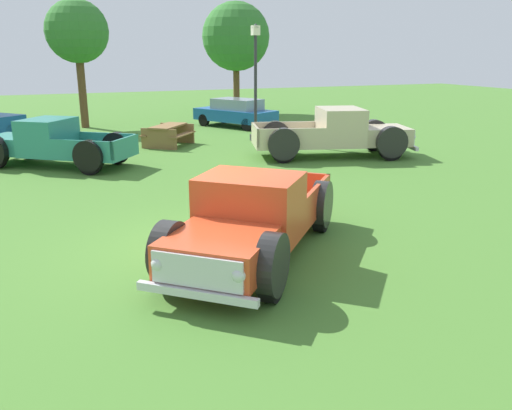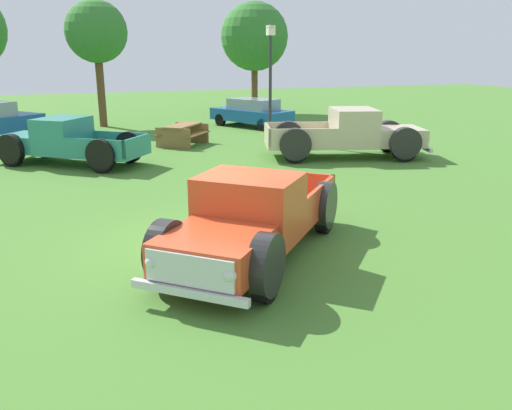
# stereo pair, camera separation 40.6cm
# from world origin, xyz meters

# --- Properties ---
(ground_plane) EXTENTS (80.00, 80.00, 0.00)m
(ground_plane) POSITION_xyz_m (0.00, 0.00, 0.00)
(ground_plane) COLOR #477A2D
(pickup_truck_foreground) EXTENTS (4.48, 4.76, 1.48)m
(pickup_truck_foreground) POSITION_xyz_m (0.46, -0.86, 0.71)
(pickup_truck_foreground) COLOR #D14723
(pickup_truck_foreground) RESTS_ON ground_plane
(pickup_truck_behind_left) EXTENTS (5.64, 3.31, 1.63)m
(pickup_truck_behind_left) POSITION_xyz_m (6.83, 6.72, 0.78)
(pickup_truck_behind_left) COLOR #C6B793
(pickup_truck_behind_left) RESTS_ON ground_plane
(pickup_truck_behind_right) EXTENTS (4.86, 4.22, 1.47)m
(pickup_truck_behind_right) POSITION_xyz_m (-2.45, 8.83, 0.70)
(pickup_truck_behind_right) COLOR #2D8475
(pickup_truck_behind_right) RESTS_ON ground_plane
(sedan_distant_b) EXTENTS (3.35, 4.25, 1.32)m
(sedan_distant_b) POSITION_xyz_m (6.03, 14.97, 0.70)
(sedan_distant_b) COLOR #195699
(sedan_distant_b) RESTS_ON ground_plane
(lamp_post_near) EXTENTS (0.36, 0.36, 4.47)m
(lamp_post_near) POSITION_xyz_m (5.37, 10.89, 2.34)
(lamp_post_near) COLOR #2D2D33
(lamp_post_near) RESTS_ON ground_plane
(picnic_table) EXTENTS (2.28, 2.33, 0.78)m
(picnic_table) POSITION_xyz_m (1.87, 11.05, 0.49)
(picnic_table) COLOR olive
(picnic_table) RESTS_ON ground_plane
(oak_tree_east) EXTENTS (3.80, 3.80, 6.17)m
(oak_tree_east) POSITION_xyz_m (8.16, 20.63, 4.25)
(oak_tree_east) COLOR brown
(oak_tree_east) RESTS_ON ground_plane
(oak_tree_center) EXTENTS (2.82, 2.82, 5.74)m
(oak_tree_center) POSITION_xyz_m (-0.60, 17.54, 4.28)
(oak_tree_center) COLOR brown
(oak_tree_center) RESTS_ON ground_plane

